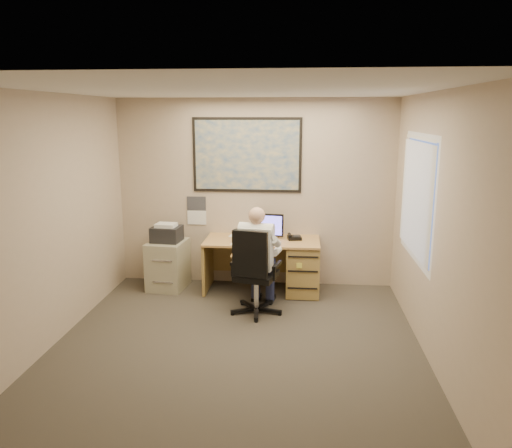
# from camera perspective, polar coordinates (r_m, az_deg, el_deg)

# --- Properties ---
(room_shell) EXTENTS (4.00, 4.50, 2.70)m
(room_shell) POSITION_cam_1_polar(r_m,az_deg,el_deg) (5.04, -2.52, -0.42)
(room_shell) COLOR #39342C
(room_shell) RESTS_ON ground
(desk) EXTENTS (1.60, 0.97, 1.09)m
(desk) POSITION_cam_1_polar(r_m,az_deg,el_deg) (7.07, 3.44, -4.29)
(desk) COLOR tan
(desk) RESTS_ON ground
(world_map) EXTENTS (1.56, 0.03, 1.06)m
(world_map) POSITION_cam_1_polar(r_m,az_deg,el_deg) (7.17, -1.05, 7.88)
(world_map) COLOR #1E4C93
(world_map) RESTS_ON room_shell
(wall_calendar) EXTENTS (0.28, 0.01, 0.42)m
(wall_calendar) POSITION_cam_1_polar(r_m,az_deg,el_deg) (7.40, -6.80, 1.53)
(wall_calendar) COLOR white
(wall_calendar) RESTS_ON room_shell
(window_blinds) EXTENTS (0.06, 1.40, 1.30)m
(window_blinds) POSITION_cam_1_polar(r_m,az_deg,el_deg) (5.89, 17.95, 2.84)
(window_blinds) COLOR silver
(window_blinds) RESTS_ON room_shell
(filing_cabinet) EXTENTS (0.55, 0.64, 0.96)m
(filing_cabinet) POSITION_cam_1_polar(r_m,az_deg,el_deg) (7.32, -10.04, -4.10)
(filing_cabinet) COLOR #A49F84
(filing_cabinet) RESTS_ON ground
(office_chair) EXTENTS (0.80, 0.80, 1.12)m
(office_chair) POSITION_cam_1_polar(r_m,az_deg,el_deg) (6.30, 0.09, -7.47)
(office_chair) COLOR black
(office_chair) RESTS_ON ground
(person) EXTENTS (0.66, 0.86, 1.36)m
(person) POSITION_cam_1_polar(r_m,az_deg,el_deg) (6.27, 0.05, -4.18)
(person) COLOR white
(person) RESTS_ON office_chair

